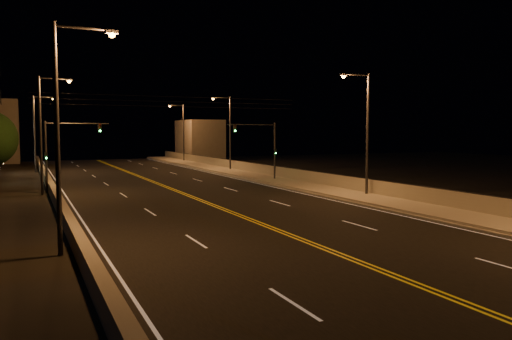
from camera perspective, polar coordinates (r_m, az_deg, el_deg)
name	(u,v)px	position (r m, az deg, el deg)	size (l,w,h in m)	color
ground	(449,298)	(16.44, 21.23, -13.46)	(160.00, 160.00, 0.00)	black
road	(216,206)	(33.17, -4.61, -4.16)	(18.00, 120.00, 0.02)	black
sidewalk	(351,195)	(38.24, 10.76, -2.87)	(3.60, 120.00, 0.30)	gray
curb	(330,198)	(37.19, 8.42, -3.16)	(0.14, 120.00, 0.15)	gray
parapet_wall	(369,186)	(39.14, 12.74, -1.77)	(0.30, 120.00, 1.00)	gray
jersey_barrier	(62,210)	(31.15, -21.28, -4.23)	(0.45, 120.00, 0.86)	gray
distant_building_right	(199,140)	(87.85, -6.48, 3.43)	(6.00, 10.00, 6.88)	slate
parapet_rail	(369,179)	(39.09, 12.75, -1.00)	(0.06, 0.06, 120.00)	black
lane_markings	(216,206)	(33.10, -4.56, -4.16)	(17.32, 116.00, 0.00)	silver
streetlight_1	(365,126)	(37.88, 12.31, 4.88)	(2.55, 0.28, 9.22)	#2D2D33
streetlight_2	(228,128)	(61.77, -3.21, 4.77)	(2.55, 0.28, 9.22)	#2D2D33
streetlight_3	(182,129)	(80.49, -8.47, 4.66)	(2.55, 0.28, 9.22)	#2D2D33
streetlight_4	(64,122)	(21.24, -21.08, 5.10)	(2.55, 0.28, 9.22)	#2D2D33
streetlight_5	(44,127)	(42.22, -23.06, 4.58)	(2.55, 0.28, 9.22)	#2D2D33
streetlight_6	(37,128)	(65.42, -23.77, 4.39)	(2.55, 0.28, 9.22)	#2D2D33
traffic_signal_right	(265,144)	(48.66, 1.07, 2.96)	(5.11, 0.31, 5.80)	#2D2D33
traffic_signal_left	(59,147)	(43.80, -21.55, 2.48)	(5.11, 0.31, 5.80)	#2D2D33
overhead_wires	(175,102)	(41.91, -9.24, 7.72)	(22.00, 0.03, 0.83)	black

